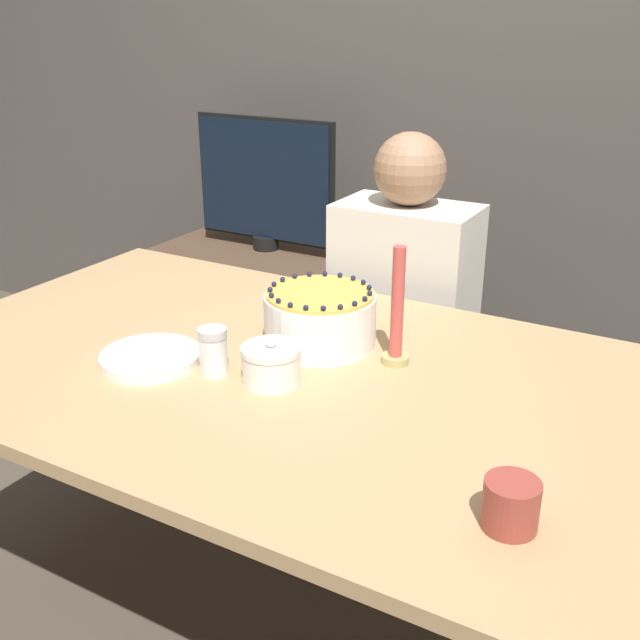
# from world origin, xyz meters

# --- Properties ---
(ground_plane) EXTENTS (12.00, 12.00, 0.00)m
(ground_plane) POSITION_xyz_m (0.00, 0.00, 0.00)
(ground_plane) COLOR #4C4238
(wall_behind) EXTENTS (8.00, 0.05, 2.60)m
(wall_behind) POSITION_xyz_m (0.00, 1.40, 1.30)
(wall_behind) COLOR #4C4742
(wall_behind) RESTS_ON ground_plane
(dining_table) EXTENTS (1.67, 1.02, 0.77)m
(dining_table) POSITION_xyz_m (0.00, 0.00, 0.67)
(dining_table) COLOR tan
(dining_table) RESTS_ON ground_plane
(cake) EXTENTS (0.26, 0.26, 0.14)m
(cake) POSITION_xyz_m (0.05, 0.15, 0.84)
(cake) COLOR white
(cake) RESTS_ON dining_table
(sugar_bowl) EXTENTS (0.13, 0.13, 0.10)m
(sugar_bowl) POSITION_xyz_m (0.06, -0.07, 0.81)
(sugar_bowl) COLOR white
(sugar_bowl) RESTS_ON dining_table
(sugar_shaker) EXTENTS (0.06, 0.06, 0.10)m
(sugar_shaker) POSITION_xyz_m (-0.07, -0.10, 0.83)
(sugar_shaker) COLOR white
(sugar_shaker) RESTS_ON dining_table
(plate_stack) EXTENTS (0.22, 0.22, 0.02)m
(plate_stack) POSITION_xyz_m (-0.22, -0.12, 0.78)
(plate_stack) COLOR white
(plate_stack) RESTS_ON dining_table
(candle) EXTENTS (0.06, 0.06, 0.26)m
(candle) POSITION_xyz_m (0.25, 0.14, 0.88)
(candle) COLOR tan
(candle) RESTS_ON dining_table
(cup) EXTENTS (0.08, 0.08, 0.08)m
(cup) POSITION_xyz_m (0.62, -0.29, 0.81)
(cup) COLOR #993D33
(cup) RESTS_ON dining_table
(person_man_blue_shirt) EXTENTS (0.40, 0.34, 1.18)m
(person_man_blue_shirt) POSITION_xyz_m (0.02, 0.71, 0.51)
(person_man_blue_shirt) COLOR #473D33
(person_man_blue_shirt) RESTS_ON ground_plane
(side_cabinet) EXTENTS (0.81, 0.50, 0.63)m
(side_cabinet) POSITION_xyz_m (-0.73, 1.11, 0.31)
(side_cabinet) COLOR #4C3828
(side_cabinet) RESTS_ON ground_plane
(tv_monitor) EXTENTS (0.59, 0.10, 0.50)m
(tv_monitor) POSITION_xyz_m (-0.73, 1.11, 0.89)
(tv_monitor) COLOR black
(tv_monitor) RESTS_ON side_cabinet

